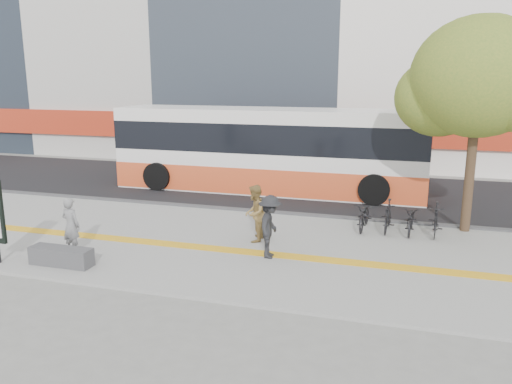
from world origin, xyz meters
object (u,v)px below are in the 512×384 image
(pedestrian_dark, at_px, (270,227))
(bench, at_px, (61,256))
(street_tree, at_px, (477,80))
(seated_woman, at_px, (71,226))
(bus, at_px, (268,152))
(pedestrian_tan, at_px, (255,213))

(pedestrian_dark, bearing_deg, bench, 109.20)
(street_tree, bearing_deg, bench, -148.38)
(seated_woman, bearing_deg, pedestrian_dark, -157.32)
(pedestrian_dark, bearing_deg, bus, 12.01)
(seated_woman, height_order, pedestrian_tan, pedestrian_tan)
(seated_woman, bearing_deg, bus, -98.50)
(bus, xyz_separation_m, pedestrian_dark, (2.15, -7.69, -0.72))
(seated_woman, relative_size, pedestrian_tan, 0.93)
(street_tree, xyz_separation_m, pedestrian_tan, (-5.76, -2.87, -3.63))
(bench, bearing_deg, seated_woman, 108.58)
(bus, relative_size, seated_woman, 8.25)
(bench, xyz_separation_m, bus, (2.62, 9.70, 1.30))
(street_tree, bearing_deg, seated_woman, -152.71)
(pedestrian_tan, bearing_deg, street_tree, 114.42)
(street_tree, xyz_separation_m, seated_woman, (-10.06, -5.19, -3.68))
(pedestrian_tan, relative_size, pedestrian_dark, 0.99)
(bus, bearing_deg, bench, -105.09)
(pedestrian_tan, xyz_separation_m, pedestrian_dark, (0.75, -1.14, 0.01))
(bench, height_order, street_tree, street_tree)
(street_tree, bearing_deg, pedestrian_dark, -141.30)
(street_tree, relative_size, pedestrian_dark, 3.88)
(street_tree, xyz_separation_m, bus, (-7.16, 3.68, -2.90))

